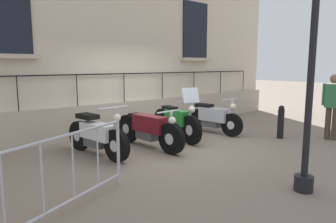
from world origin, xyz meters
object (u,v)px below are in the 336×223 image
(motorcycle_silver, at_px, (213,118))
(pedestrian_standing, at_px, (333,103))
(lamppost, at_px, (315,12))
(motorcycle_green, at_px, (176,122))
(bollard, at_px, (281,122))
(motorcycle_white, at_px, (97,136))
(crowd_barrier, at_px, (59,174))
(motorcycle_maroon, at_px, (149,129))

(motorcycle_silver, relative_size, pedestrian_standing, 1.14)
(lamppost, bearing_deg, motorcycle_green, 168.19)
(pedestrian_standing, bearing_deg, bollard, -138.07)
(motorcycle_silver, xyz_separation_m, bollard, (1.56, 0.87, 0.00))
(motorcycle_white, height_order, pedestrian_standing, pedestrian_standing)
(lamppost, relative_size, crowd_barrier, 1.74)
(motorcycle_maroon, height_order, lamppost, lamppost)
(motorcycle_maroon, bearing_deg, pedestrian_standing, 58.87)
(motorcycle_green, height_order, crowd_barrier, motorcycle_green)
(motorcycle_white, xyz_separation_m, lamppost, (3.73, 1.46, 2.20))
(crowd_barrier, distance_m, pedestrian_standing, 6.87)
(motorcycle_silver, height_order, pedestrian_standing, pedestrian_standing)
(motorcycle_white, relative_size, motorcycle_silver, 1.04)
(motorcycle_white, relative_size, motorcycle_green, 0.97)
(motorcycle_silver, relative_size, bollard, 2.19)
(lamppost, xyz_separation_m, bollard, (-2.03, 2.91, -2.19))
(motorcycle_white, bearing_deg, crowd_barrier, -37.76)
(motorcycle_white, distance_m, motorcycle_green, 2.23)
(crowd_barrier, xyz_separation_m, pedestrian_standing, (0.50, 6.84, 0.37))
(crowd_barrier, height_order, pedestrian_standing, pedestrian_standing)
(lamppost, xyz_separation_m, pedestrian_standing, (-1.10, 3.74, -1.68))
(motorcycle_white, distance_m, lamppost, 4.57)
(motorcycle_silver, distance_m, crowd_barrier, 5.52)
(motorcycle_maroon, distance_m, motorcycle_silver, 2.31)
(motorcycle_white, bearing_deg, motorcycle_green, 89.54)
(motorcycle_silver, bearing_deg, lamppost, -29.65)
(motorcycle_maroon, relative_size, lamppost, 0.54)
(motorcycle_maroon, bearing_deg, lamppost, 4.31)
(motorcycle_white, distance_m, motorcycle_maroon, 1.21)
(crowd_barrier, bearing_deg, motorcycle_green, 118.57)
(motorcycle_white, xyz_separation_m, bollard, (1.71, 4.36, 0.01))
(motorcycle_green, relative_size, pedestrian_standing, 1.22)
(motorcycle_white, relative_size, bollard, 2.28)
(lamppost, distance_m, pedestrian_standing, 4.24)
(lamppost, relative_size, pedestrian_standing, 2.46)
(motorcycle_green, xyz_separation_m, motorcycle_silver, (0.13, 1.26, -0.02))
(motorcycle_white, relative_size, motorcycle_maroon, 0.90)
(pedestrian_standing, bearing_deg, motorcycle_maroon, -121.13)
(motorcycle_green, bearing_deg, lamppost, -11.81)
(bollard, bearing_deg, motorcycle_maroon, -115.20)
(lamppost, bearing_deg, motorcycle_white, -158.69)
(lamppost, height_order, bollard, lamppost)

